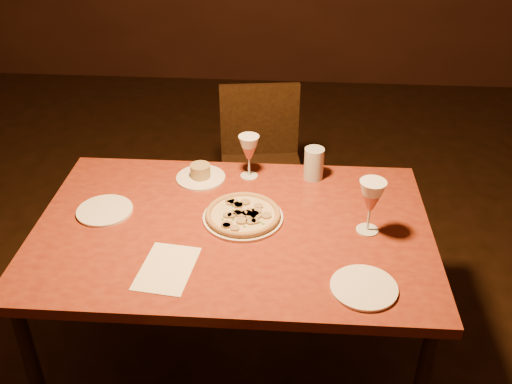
{
  "coord_description": "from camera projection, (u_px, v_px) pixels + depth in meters",
  "views": [
    {
      "loc": [
        0.2,
        -1.38,
        1.94
      ],
      "look_at": [
        0.08,
        0.29,
        0.87
      ],
      "focal_mm": 40.0,
      "sensor_mm": 36.0,
      "label": 1
    }
  ],
  "objects": [
    {
      "name": "menu_card",
      "position": [
        167.0,
        268.0,
        1.82
      ],
      "size": [
        0.19,
        0.26,
        0.0
      ],
      "primitive_type": "cube",
      "rotation": [
        0.0,
        0.0,
        -0.12
      ],
      "color": "white",
      "rests_on": "dining_table"
    },
    {
      "name": "water_tumbler",
      "position": [
        314.0,
        164.0,
        2.26
      ],
      "size": [
        0.08,
        0.08,
        0.13
      ],
      "primitive_type": "cylinder",
      "color": "#B3BCC4",
      "rests_on": "dining_table"
    },
    {
      "name": "ramekin_saucer",
      "position": [
        201.0,
        174.0,
        2.28
      ],
      "size": [
        0.2,
        0.2,
        0.06
      ],
      "color": "white",
      "rests_on": "dining_table"
    },
    {
      "name": "side_plate_left",
      "position": [
        105.0,
        211.0,
        2.09
      ],
      "size": [
        0.2,
        0.2,
        0.01
      ],
      "primitive_type": "cylinder",
      "color": "white",
      "rests_on": "dining_table"
    },
    {
      "name": "wine_glass_right",
      "position": [
        370.0,
        207.0,
        1.94
      ],
      "size": [
        0.09,
        0.09,
        0.2
      ],
      "primitive_type": null,
      "color": "#C76253",
      "rests_on": "dining_table"
    },
    {
      "name": "wine_glass_far",
      "position": [
        249.0,
        157.0,
        2.26
      ],
      "size": [
        0.08,
        0.08,
        0.18
      ],
      "primitive_type": null,
      "color": "#C76253",
      "rests_on": "dining_table"
    },
    {
      "name": "chair_far",
      "position": [
        261.0,
        161.0,
        2.96
      ],
      "size": [
        0.46,
        0.46,
        0.85
      ],
      "rotation": [
        0.0,
        0.0,
        0.14
      ],
      "color": "black",
      "rests_on": "floor"
    },
    {
      "name": "pizza_plate",
      "position": [
        243.0,
        215.0,
        2.05
      ],
      "size": [
        0.29,
        0.29,
        0.03
      ],
      "color": "white",
      "rests_on": "dining_table"
    },
    {
      "name": "dining_table",
      "position": [
        233.0,
        241.0,
        2.05
      ],
      "size": [
        1.41,
        0.91,
        0.75
      ],
      "rotation": [
        0.0,
        0.0,
        0.01
      ],
      "color": "#933B1F",
      "rests_on": "floor"
    },
    {
      "name": "side_plate_near",
      "position": [
        364.0,
        288.0,
        1.74
      ],
      "size": [
        0.21,
        0.21,
        0.01
      ],
      "primitive_type": "cylinder",
      "color": "white",
      "rests_on": "dining_table"
    }
  ]
}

